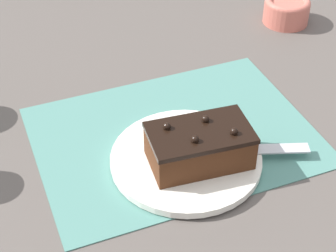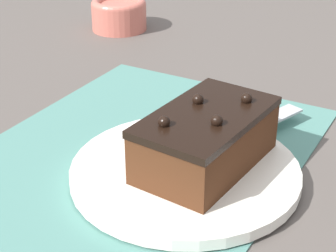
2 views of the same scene
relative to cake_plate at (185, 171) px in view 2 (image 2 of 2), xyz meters
The scene contains 6 objects.
ground_plane 0.07m from the cake_plate, 97.12° to the right, with size 3.00×3.00×0.00m, color #544C47.
placemat_woven 0.07m from the cake_plate, 97.12° to the right, with size 0.46×0.34×0.00m, color slate.
cake_plate is the anchor object (origin of this frame).
chocolate_cake 0.04m from the cake_plate, 134.30° to the left, with size 0.16×0.11×0.07m.
serving_knife 0.03m from the cake_plate, behind, with size 0.25×0.10×0.01m.
small_bowl 0.52m from the cake_plate, 138.54° to the right, with size 0.10×0.10×0.06m.
Camera 2 is at (0.45, 0.30, 0.33)m, focal length 60.00 mm.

